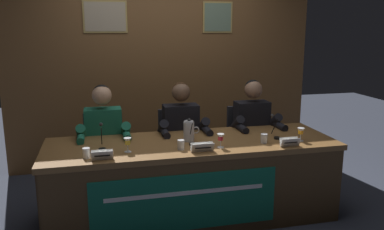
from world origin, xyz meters
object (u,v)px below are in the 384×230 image
(nameplate_center, at_px, (202,147))
(water_cup_center, at_px, (181,145))
(chair_left, at_px, (105,158))
(panelist_left, at_px, (104,138))
(juice_glass_left, at_px, (128,142))
(chair_center, at_px, (179,153))
(water_pitcher_central, at_px, (189,131))
(nameplate_left, at_px, (102,155))
(chair_right, at_px, (247,148))
(conference_table, at_px, (194,170))
(nameplate_right, at_px, (290,142))
(microphone_left, at_px, (102,141))
(panelist_center, at_px, (182,133))
(panelist_right, at_px, (254,128))
(juice_glass_right, at_px, (301,132))
(water_cup_right, at_px, (264,139))
(microphone_center, at_px, (191,136))
(microphone_right, at_px, (275,130))
(juice_glass_center, at_px, (221,138))

(nameplate_center, xyz_separation_m, water_cup_center, (-0.16, 0.11, -0.00))
(chair_left, relative_size, panelist_left, 0.73)
(juice_glass_left, xyz_separation_m, nameplate_center, (0.61, -0.14, -0.05))
(chair_center, distance_m, water_pitcher_central, 0.72)
(water_pitcher_central, bearing_deg, chair_left, 141.96)
(chair_center, bearing_deg, nameplate_left, -130.31)
(nameplate_center, xyz_separation_m, chair_right, (0.77, 0.94, -0.34))
(conference_table, xyz_separation_m, nameplate_center, (0.02, -0.21, 0.28))
(panelist_left, distance_m, chair_center, 0.86)
(nameplate_center, distance_m, nameplate_right, 0.79)
(juice_glass_left, distance_m, microphone_left, 0.25)
(panelist_center, xyz_separation_m, panelist_right, (0.79, 0.00, 0.00))
(panelist_center, bearing_deg, juice_glass_right, -33.04)
(water_cup_center, relative_size, chair_right, 0.09)
(water_cup_right, distance_m, water_pitcher_central, 0.69)
(chair_center, xyz_separation_m, microphone_center, (-0.02, -0.69, 0.38))
(nameplate_right, bearing_deg, microphone_right, 91.01)
(microphone_center, bearing_deg, juice_glass_left, -169.07)
(nameplate_center, distance_m, panelist_right, 1.08)
(panelist_left, height_order, chair_center, panelist_left)
(microphone_left, bearing_deg, water_cup_right, -6.06)
(panelist_left, xyz_separation_m, chair_center, (0.79, 0.20, -0.28))
(panelist_center, relative_size, water_cup_center, 14.39)
(panelist_left, relative_size, microphone_center, 5.66)
(juice_glass_left, relative_size, water_cup_center, 1.46)
(chair_center, height_order, juice_glass_center, chair_center)
(chair_center, height_order, panelist_right, panelist_right)
(nameplate_left, relative_size, microphone_right, 0.79)
(juice_glass_left, distance_m, microphone_right, 1.40)
(conference_table, bearing_deg, water_pitcher_central, 98.54)
(chair_center, relative_size, microphone_center, 4.14)
(chair_right, bearing_deg, panelist_right, -90.00)
(panelist_left, height_order, microphone_left, panelist_left)
(panelist_center, distance_m, water_cup_right, 0.88)
(panelist_left, xyz_separation_m, microphone_right, (1.59, -0.49, 0.10))
(nameplate_center, relative_size, panelist_right, 0.16)
(nameplate_center, relative_size, water_cup_center, 2.31)
(nameplate_left, bearing_deg, chair_center, 49.69)
(nameplate_left, bearing_deg, juice_glass_left, 36.73)
(chair_right, height_order, water_cup_right, chair_right)
(microphone_left, bearing_deg, nameplate_center, -18.55)
(conference_table, relative_size, microphone_right, 12.31)
(nameplate_right, relative_size, juice_glass_right, 1.41)
(juice_glass_left, xyz_separation_m, microphone_left, (-0.21, 0.13, -0.01))
(microphone_left, height_order, juice_glass_right, microphone_left)
(panelist_left, distance_m, nameplate_left, 0.76)
(juice_glass_right, xyz_separation_m, water_cup_right, (-0.35, 0.02, -0.05))
(conference_table, distance_m, nameplate_left, 0.89)
(panelist_left, distance_m, water_cup_right, 1.54)
(conference_table, bearing_deg, panelist_center, 89.61)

